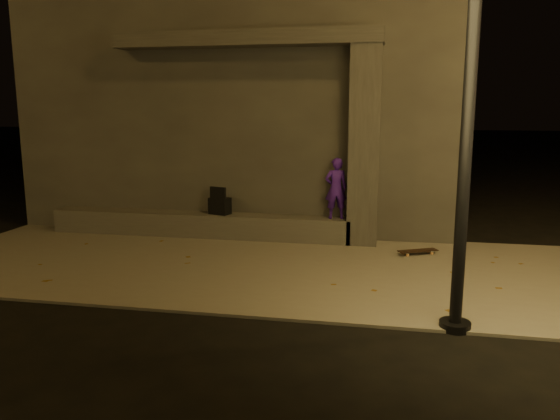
% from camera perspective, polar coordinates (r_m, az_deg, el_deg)
% --- Properties ---
extents(ground, '(120.00, 120.00, 0.00)m').
position_cam_1_polar(ground, '(7.12, -7.00, -10.33)').
color(ground, black).
rests_on(ground, ground).
extents(sidewalk, '(11.00, 4.40, 0.04)m').
position_cam_1_polar(sidewalk, '(8.93, -3.03, -5.75)').
color(sidewalk, slate).
rests_on(sidewalk, ground).
extents(building, '(9.00, 5.10, 5.22)m').
position_cam_1_polar(building, '(13.17, -2.61, 10.93)').
color(building, '#3B3835').
rests_on(building, ground).
extents(ledge, '(6.00, 0.55, 0.45)m').
position_cam_1_polar(ledge, '(10.92, -8.46, -1.49)').
color(ledge, '#4F4C47').
rests_on(ledge, sidewalk).
extents(column, '(0.55, 0.55, 3.60)m').
position_cam_1_polar(column, '(10.09, 8.80, 6.55)').
color(column, '#3B3835').
rests_on(column, sidewalk).
extents(canopy, '(5.00, 0.70, 0.28)m').
position_cam_1_polar(canopy, '(10.51, -3.52, 17.41)').
color(canopy, '#3B3835').
rests_on(canopy, column).
extents(skateboarder, '(0.47, 0.37, 1.14)m').
position_cam_1_polar(skateboarder, '(10.21, 5.87, 2.27)').
color(skateboarder, '#4319A5').
rests_on(skateboarder, ledge).
extents(backpack, '(0.45, 0.36, 0.55)m').
position_cam_1_polar(backpack, '(10.71, -6.31, 0.57)').
color(backpack, black).
rests_on(backpack, ledge).
extents(skateboard, '(0.71, 0.48, 0.08)m').
position_cam_1_polar(skateboard, '(9.74, 14.20, -4.17)').
color(skateboard, black).
rests_on(skateboard, sidewalk).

